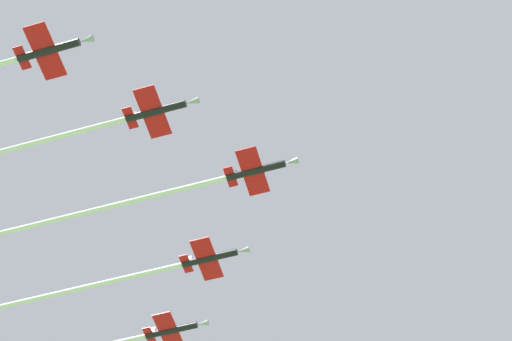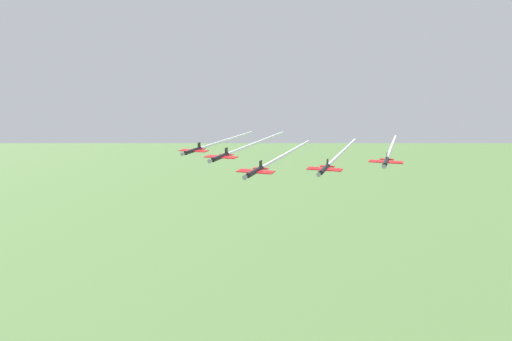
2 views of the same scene
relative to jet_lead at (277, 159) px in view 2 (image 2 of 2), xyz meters
name	(u,v)px [view 2 (image 2 of 2)]	position (x,y,z in m)	size (l,w,h in m)	color
jet_lead	(277,159)	(0.00, 0.00, 0.00)	(25.74, 61.01, 2.60)	black
jet_port_inner	(337,157)	(-18.49, -8.14, -0.80)	(27.21, 64.81, 2.60)	black
jet_starboard_inner	(247,147)	(8.17, -18.63, 0.80)	(27.37, 65.24, 2.60)	black
jet_port_outer	(390,151)	(-35.78, -13.19, -0.08)	(26.34, 62.55, 2.60)	black
jet_starboard_outer	(215,144)	(18.62, -31.37, 0.08)	(24.22, 57.06, 2.60)	black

